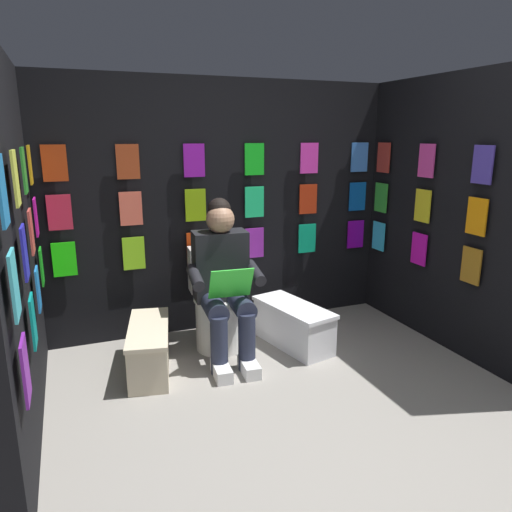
{
  "coord_description": "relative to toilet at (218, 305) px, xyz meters",
  "views": [
    {
      "loc": [
        1.21,
        1.76,
        1.64
      ],
      "look_at": [
        0.08,
        -1.12,
        0.85
      ],
      "focal_mm": 33.52,
      "sensor_mm": 36.0,
      "label": 1
    }
  ],
  "objects": [
    {
      "name": "ground_plane",
      "position": [
        -0.18,
        1.67,
        -0.33
      ],
      "size": [
        30.0,
        30.0,
        0.0
      ],
      "primitive_type": "plane",
      "color": "gray"
    },
    {
      "name": "display_wall_back",
      "position": [
        -0.18,
        -0.41,
        0.72
      ],
      "size": [
        3.03,
        0.14,
        2.09
      ],
      "color": "black",
      "rests_on": "ground"
    },
    {
      "name": "display_wall_left",
      "position": [
        -1.7,
        0.65,
        0.72
      ],
      "size": [
        0.14,
        2.04,
        2.09
      ],
      "color": "black",
      "rests_on": "ground"
    },
    {
      "name": "display_wall_right",
      "position": [
        1.33,
        0.65,
        0.72
      ],
      "size": [
        0.14,
        2.04,
        2.09
      ],
      "color": "black",
      "rests_on": "ground"
    },
    {
      "name": "toilet",
      "position": [
        0.0,
        0.0,
        0.0
      ],
      "size": [
        0.42,
        0.57,
        0.77
      ],
      "rotation": [
        0.0,
        0.0,
        -0.09
      ],
      "color": "white",
      "rests_on": "ground"
    },
    {
      "name": "person_reading",
      "position": [
        0.02,
        0.23,
        0.27
      ],
      "size": [
        0.55,
        0.71,
        1.19
      ],
      "rotation": [
        0.0,
        0.0,
        -0.09
      ],
      "color": "black",
      "rests_on": "ground"
    },
    {
      "name": "comic_longbox_near",
      "position": [
        0.59,
        0.25,
        -0.16
      ],
      "size": [
        0.42,
        0.78,
        0.33
      ],
      "rotation": [
        0.0,
        0.0,
        -0.2
      ],
      "color": "beige",
      "rests_on": "ground"
    },
    {
      "name": "comic_longbox_far",
      "position": [
        -0.55,
        0.24,
        -0.16
      ],
      "size": [
        0.45,
        0.78,
        0.34
      ],
      "rotation": [
        0.0,
        0.0,
        0.22
      ],
      "color": "silver",
      "rests_on": "ground"
    }
  ]
}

